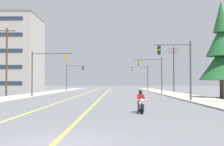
{
  "coord_description": "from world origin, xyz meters",
  "views": [
    {
      "loc": [
        1.68,
        -9.78,
        1.91
      ],
      "look_at": [
        1.31,
        18.17,
        2.81
      ],
      "focal_mm": 49.43,
      "sensor_mm": 36.0,
      "label": 1
    }
  ],
  "objects_px": {
    "motorcycle_with_rider": "(141,104)",
    "traffic_signal_near_left": "(44,66)",
    "utility_pole_right_far": "(174,68)",
    "utility_pole_left_near": "(7,60)",
    "traffic_signal_mid_right": "(154,70)",
    "traffic_signal_mid_left": "(72,74)",
    "conifer_tree_right_verge_near": "(221,53)",
    "traffic_signal_far_right": "(142,74)",
    "traffic_signal_near_right": "(180,62)"
  },
  "relations": [
    {
      "from": "utility_pole_left_near",
      "to": "conifer_tree_right_verge_near",
      "type": "xyz_separation_m",
      "value": [
        28.84,
        -4.92,
        0.36
      ]
    },
    {
      "from": "utility_pole_left_near",
      "to": "utility_pole_right_far",
      "type": "distance_m",
      "value": 36.29
    },
    {
      "from": "traffic_signal_mid_right",
      "to": "conifer_tree_right_verge_near",
      "type": "xyz_separation_m",
      "value": [
        6.86,
        -13.11,
        1.53
      ]
    },
    {
      "from": "traffic_signal_near_right",
      "to": "traffic_signal_mid_right",
      "type": "distance_m",
      "value": 20.19
    },
    {
      "from": "motorcycle_with_rider",
      "to": "traffic_signal_far_right",
      "type": "relative_size",
      "value": 0.35
    },
    {
      "from": "traffic_signal_mid_left",
      "to": "traffic_signal_far_right",
      "type": "relative_size",
      "value": 1.0
    },
    {
      "from": "traffic_signal_near_right",
      "to": "traffic_signal_far_right",
      "type": "relative_size",
      "value": 1.0
    },
    {
      "from": "utility_pole_right_far",
      "to": "conifer_tree_right_verge_near",
      "type": "relative_size",
      "value": 0.79
    },
    {
      "from": "traffic_signal_near_left",
      "to": "traffic_signal_mid_right",
      "type": "height_order",
      "value": "same"
    },
    {
      "from": "utility_pole_right_far",
      "to": "traffic_signal_mid_right",
      "type": "bearing_deg",
      "value": -112.44
    },
    {
      "from": "traffic_signal_mid_right",
      "to": "traffic_signal_far_right",
      "type": "relative_size",
      "value": 1.0
    },
    {
      "from": "motorcycle_with_rider",
      "to": "traffic_signal_mid_left",
      "type": "relative_size",
      "value": 0.35
    },
    {
      "from": "motorcycle_with_rider",
      "to": "traffic_signal_mid_left",
      "type": "xyz_separation_m",
      "value": [
        -11.64,
        50.26,
        3.49
      ]
    },
    {
      "from": "motorcycle_with_rider",
      "to": "utility_pole_left_near",
      "type": "height_order",
      "value": "utility_pole_left_near"
    },
    {
      "from": "traffic_signal_near_right",
      "to": "utility_pole_left_near",
      "type": "bearing_deg",
      "value": 151.59
    },
    {
      "from": "traffic_signal_near_right",
      "to": "traffic_signal_near_left",
      "type": "xyz_separation_m",
      "value": [
        -16.23,
        9.41,
        0.11
      ]
    },
    {
      "from": "motorcycle_with_rider",
      "to": "traffic_signal_mid_right",
      "type": "xyz_separation_m",
      "value": [
        4.78,
        31.94,
        3.5
      ]
    },
    {
      "from": "traffic_signal_near_left",
      "to": "utility_pole_right_far",
      "type": "xyz_separation_m",
      "value": [
        22.13,
        25.57,
        1.08
      ]
    },
    {
      "from": "utility_pole_right_far",
      "to": "traffic_signal_far_right",
      "type": "bearing_deg",
      "value": 123.34
    },
    {
      "from": "motorcycle_with_rider",
      "to": "traffic_signal_near_left",
      "type": "xyz_separation_m",
      "value": [
        -11.25,
        21.17,
        3.55
      ]
    },
    {
      "from": "traffic_signal_mid_left",
      "to": "utility_pole_right_far",
      "type": "height_order",
      "value": "utility_pole_right_far"
    },
    {
      "from": "utility_pole_left_near",
      "to": "traffic_signal_mid_right",
      "type": "bearing_deg",
      "value": 20.44
    },
    {
      "from": "traffic_signal_mid_left",
      "to": "traffic_signal_far_right",
      "type": "bearing_deg",
      "value": 18.72
    },
    {
      "from": "traffic_signal_far_right",
      "to": "motorcycle_with_rider",
      "type": "bearing_deg",
      "value": -94.99
    },
    {
      "from": "utility_pole_left_near",
      "to": "traffic_signal_far_right",
      "type": "bearing_deg",
      "value": 55.48
    },
    {
      "from": "traffic_signal_far_right",
      "to": "utility_pole_left_near",
      "type": "bearing_deg",
      "value": -124.52
    },
    {
      "from": "traffic_signal_near_left",
      "to": "traffic_signal_near_right",
      "type": "bearing_deg",
      "value": -30.1
    },
    {
      "from": "traffic_signal_near_right",
      "to": "utility_pole_right_far",
      "type": "relative_size",
      "value": 0.64
    },
    {
      "from": "motorcycle_with_rider",
      "to": "traffic_signal_near_left",
      "type": "bearing_deg",
      "value": 117.99
    },
    {
      "from": "traffic_signal_far_right",
      "to": "traffic_signal_mid_left",
      "type": "bearing_deg",
      "value": -161.28
    },
    {
      "from": "traffic_signal_far_right",
      "to": "traffic_signal_near_right",
      "type": "bearing_deg",
      "value": -89.87
    },
    {
      "from": "motorcycle_with_rider",
      "to": "traffic_signal_far_right",
      "type": "xyz_separation_m",
      "value": [
        4.88,
        55.86,
        3.49
      ]
    },
    {
      "from": "traffic_signal_mid_right",
      "to": "traffic_signal_mid_left",
      "type": "xyz_separation_m",
      "value": [
        -16.42,
        18.32,
        -0.01
      ]
    },
    {
      "from": "traffic_signal_near_left",
      "to": "traffic_signal_mid_right",
      "type": "distance_m",
      "value": 19.31
    },
    {
      "from": "motorcycle_with_rider",
      "to": "traffic_signal_near_right",
      "type": "distance_m",
      "value": 13.23
    },
    {
      "from": "traffic_signal_near_left",
      "to": "traffic_signal_far_right",
      "type": "xyz_separation_m",
      "value": [
        16.13,
        34.69,
        -0.06
      ]
    },
    {
      "from": "traffic_signal_mid_left",
      "to": "conifer_tree_right_verge_near",
      "type": "relative_size",
      "value": 0.51
    },
    {
      "from": "traffic_signal_far_right",
      "to": "conifer_tree_right_verge_near",
      "type": "height_order",
      "value": "conifer_tree_right_verge_near"
    },
    {
      "from": "traffic_signal_far_right",
      "to": "utility_pole_right_far",
      "type": "distance_m",
      "value": 10.98
    },
    {
      "from": "traffic_signal_near_right",
      "to": "utility_pole_right_far",
      "type": "distance_m",
      "value": 35.49
    },
    {
      "from": "motorcycle_with_rider",
      "to": "conifer_tree_right_verge_near",
      "type": "height_order",
      "value": "conifer_tree_right_verge_near"
    },
    {
      "from": "traffic_signal_mid_right",
      "to": "utility_pole_right_far",
      "type": "bearing_deg",
      "value": 67.56
    },
    {
      "from": "motorcycle_with_rider",
      "to": "utility_pole_right_far",
      "type": "xyz_separation_m",
      "value": [
        10.88,
        46.73,
        4.64
      ]
    },
    {
      "from": "traffic_signal_far_right",
      "to": "utility_pole_right_far",
      "type": "height_order",
      "value": "utility_pole_right_far"
    },
    {
      "from": "motorcycle_with_rider",
      "to": "traffic_signal_far_right",
      "type": "height_order",
      "value": "traffic_signal_far_right"
    },
    {
      "from": "traffic_signal_far_right",
      "to": "utility_pole_right_far",
      "type": "xyz_separation_m",
      "value": [
        6.0,
        -9.13,
        1.15
      ]
    },
    {
      "from": "motorcycle_with_rider",
      "to": "utility_pole_right_far",
      "type": "bearing_deg",
      "value": 76.89
    },
    {
      "from": "traffic_signal_mid_left",
      "to": "utility_pole_right_far",
      "type": "distance_m",
      "value": 22.83
    },
    {
      "from": "traffic_signal_mid_right",
      "to": "traffic_signal_far_right",
      "type": "xyz_separation_m",
      "value": [
        0.1,
        23.92,
        -0.01
      ]
    },
    {
      "from": "traffic_signal_far_right",
      "to": "utility_pole_left_near",
      "type": "xyz_separation_m",
      "value": [
        -22.08,
        -32.11,
        1.18
      ]
    }
  ]
}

